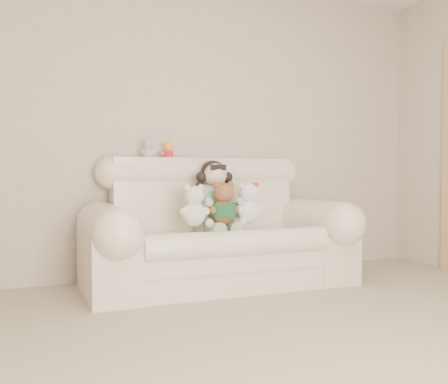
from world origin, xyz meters
TOP-DOWN VIEW (x-y plane):
  - floor at (0.00, 0.00)m, footprint 5.00×5.00m
  - wall_back at (0.00, 2.50)m, footprint 4.50×0.00m
  - sofa at (0.01, 2.00)m, footprint 2.10×0.95m
  - seated_child at (0.01, 2.08)m, footprint 0.36×0.43m
  - brown_teddy at (-0.00, 1.87)m, footprint 0.29×0.25m
  - white_cat at (0.22, 1.88)m, footprint 0.29×0.26m
  - cream_teddy at (-0.25, 1.86)m, footprint 0.25×0.20m
  - yellow_mini_bear at (-0.30, 2.39)m, footprint 0.14×0.12m
  - grey_mini_plush at (-0.47, 2.36)m, footprint 0.13×0.10m

SIDE VIEW (x-z plane):
  - floor at x=0.00m, z-range 0.00..0.00m
  - sofa at x=0.01m, z-range 0.00..1.03m
  - cream_teddy at x=-0.25m, z-range 0.50..0.87m
  - white_cat at x=0.22m, z-range 0.50..0.89m
  - brown_teddy at x=0.00m, z-range 0.50..0.89m
  - seated_child at x=0.01m, z-range 0.42..1.01m
  - yellow_mini_bear at x=-0.30m, z-range 1.01..1.19m
  - grey_mini_plush at x=-0.47m, z-range 1.01..1.21m
  - wall_back at x=0.00m, z-range -0.95..3.55m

